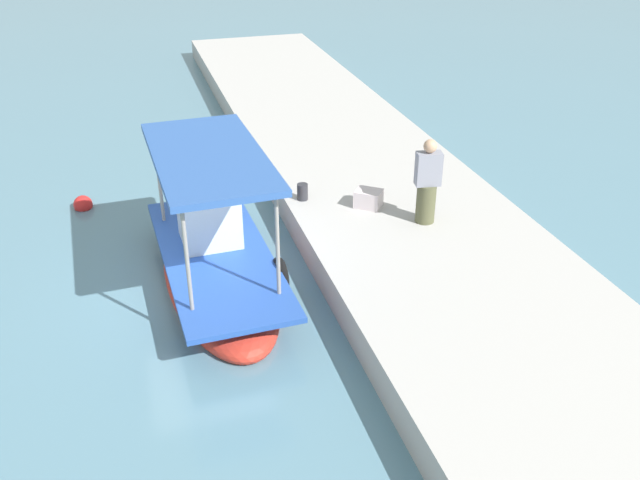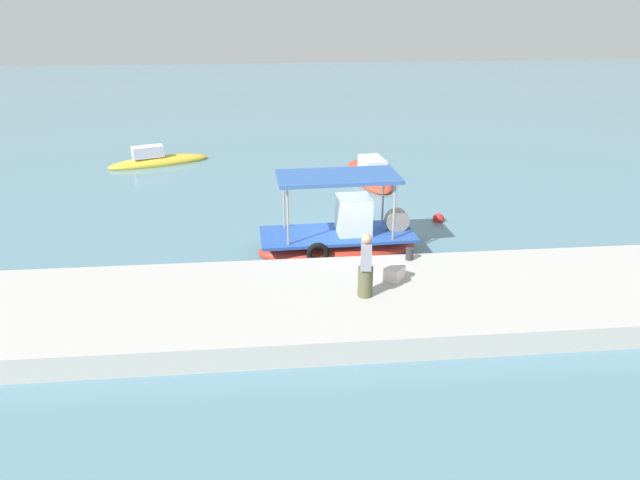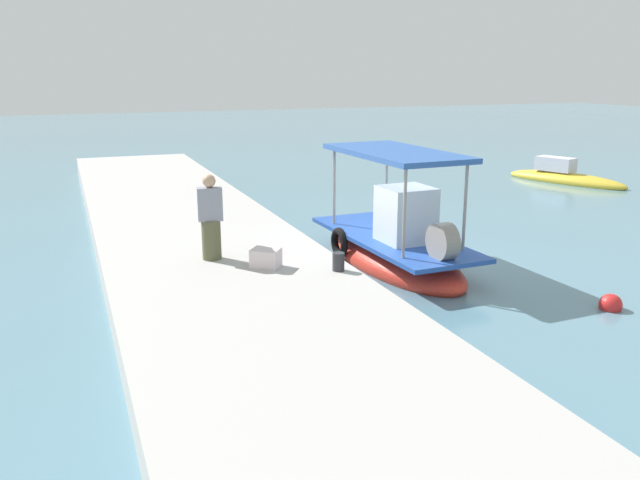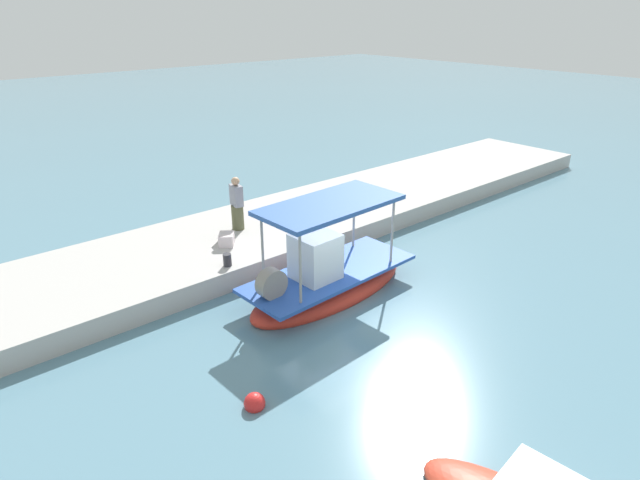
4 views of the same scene
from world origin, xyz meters
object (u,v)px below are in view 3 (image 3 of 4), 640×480
object	(u,v)px
fisherman_near_bollard	(211,221)
mooring_bollard	(338,262)
marker_buoy	(610,305)
main_fishing_boat	(395,246)
moored_boat_mid	(564,178)
cargo_crate	(266,258)

from	to	relation	value
fisherman_near_bollard	mooring_bollard	bearing A→B (deg)	51.09
fisherman_near_bollard	marker_buoy	bearing A→B (deg)	59.50
main_fishing_boat	fisherman_near_bollard	distance (m)	4.49
fisherman_near_bollard	marker_buoy	xyz separation A→B (m)	(4.07, 6.92, -1.37)
moored_boat_mid	marker_buoy	bearing A→B (deg)	-37.97
marker_buoy	moored_boat_mid	xyz separation A→B (m)	(-12.16, 9.49, 0.08)
marker_buoy	moored_boat_mid	size ratio (longest dim) A/B	0.08
mooring_bollard	marker_buoy	size ratio (longest dim) A/B	0.83
main_fishing_boat	marker_buoy	world-z (taller)	main_fishing_boat
main_fishing_boat	fisherman_near_bollard	xyz separation A→B (m)	(0.11, -4.38, 0.98)
mooring_bollard	cargo_crate	world-z (taller)	cargo_crate
cargo_crate	moored_boat_mid	world-z (taller)	cargo_crate
fisherman_near_bollard	marker_buoy	size ratio (longest dim) A/B	4.06
mooring_bollard	moored_boat_mid	bearing A→B (deg)	124.58
cargo_crate	mooring_bollard	bearing A→B (deg)	59.42
fisherman_near_bollard	main_fishing_boat	bearing A→B (deg)	91.40
mooring_bollard	main_fishing_boat	bearing A→B (deg)	129.73
main_fishing_boat	moored_boat_mid	xyz separation A→B (m)	(-7.98, 12.03, -0.31)
main_fishing_boat	marker_buoy	distance (m)	4.91
mooring_bollard	fisherman_near_bollard	bearing A→B (deg)	-128.91
marker_buoy	fisherman_near_bollard	bearing A→B (deg)	-120.50
moored_boat_mid	mooring_bollard	bearing A→B (deg)	-55.42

